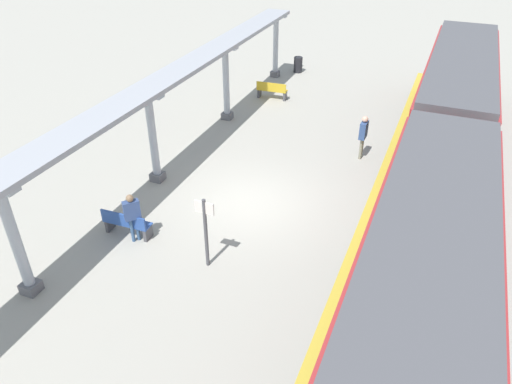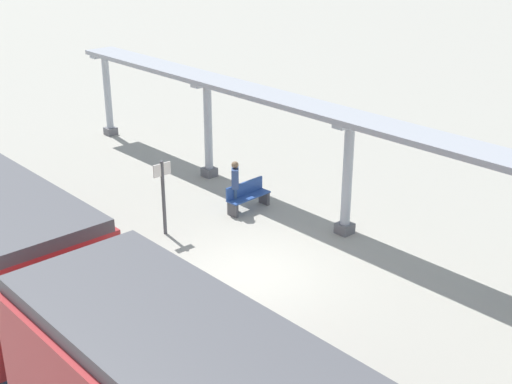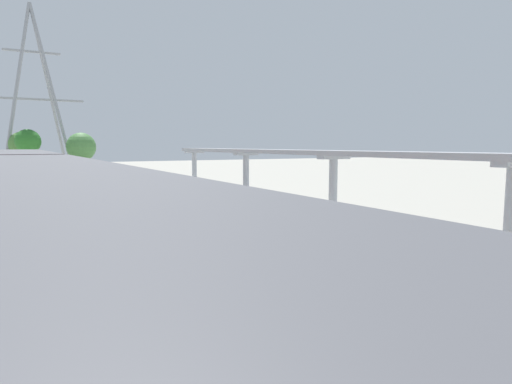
{
  "view_description": "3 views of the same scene",
  "coord_description": "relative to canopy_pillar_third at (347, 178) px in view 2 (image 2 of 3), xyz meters",
  "views": [
    {
      "loc": [
        -5.37,
        12.43,
        9.11
      ],
      "look_at": [
        -0.56,
        0.81,
        1.07
      ],
      "focal_mm": 34.07,
      "sensor_mm": 36.0,
      "label": 1
    },
    {
      "loc": [
        -10.09,
        -11.43,
        8.53
      ],
      "look_at": [
        0.33,
        -0.03,
        2.17
      ],
      "focal_mm": 47.99,
      "sensor_mm": 36.0,
      "label": 2
    },
    {
      "loc": [
        -5.39,
        -11.23,
        3.65
      ],
      "look_at": [
        1.52,
        1.22,
        2.11
      ],
      "focal_mm": 30.32,
      "sensor_mm": 36.0,
      "label": 3
    }
  ],
  "objects": [
    {
      "name": "canopy_beam",
      "position": [
        -0.0,
        0.28,
        1.72
      ],
      "size": [
        1.2,
        25.47,
        0.16
      ],
      "primitive_type": "cube",
      "color": "#A8AAB2",
      "rests_on": "canopy_pillar_nearest"
    },
    {
      "name": "trackbed",
      "position": [
        -9.39,
        0.12,
        -1.69
      ],
      "size": [
        3.2,
        43.65,
        0.01
      ],
      "primitive_type": "cube",
      "color": "#38332D",
      "rests_on": "ground"
    },
    {
      "name": "tactile_edge_strip",
      "position": [
        -7.54,
        0.12,
        -1.69
      ],
      "size": [
        0.5,
        31.65,
        0.01
      ],
      "primitive_type": "cube",
      "color": "gold",
      "rests_on": "ground"
    },
    {
      "name": "passenger_by_the_benches",
      "position": [
        -1.3,
        3.26,
        -0.67
      ],
      "size": [
        0.47,
        0.49,
        1.62
      ],
      "color": "#395981",
      "rests_on": "ground"
    },
    {
      "name": "platform_info_sign",
      "position": [
        -3.8,
        3.43,
        -0.36
      ],
      "size": [
        0.56,
        0.1,
        2.2
      ],
      "color": "#4C4C51",
      "rests_on": "ground"
    },
    {
      "name": "passenger_waiting_near_edge",
      "position": [
        -6.41,
        -4.47,
        -0.59
      ],
      "size": [
        0.25,
        0.52,
        1.76
      ],
      "color": "gray",
      "rests_on": "ground"
    },
    {
      "name": "canopy_pillar_fifth",
      "position": [
        0.0,
        12.61,
        0.0
      ],
      "size": [
        1.1,
        0.44,
        3.33
      ],
      "color": "slate",
      "rests_on": "ground"
    },
    {
      "name": "bench_mid_platform",
      "position": [
        -0.92,
        3.15,
        -1.25
      ],
      "size": [
        1.52,
        0.5,
        0.86
      ],
      "color": "#2B4E99",
      "rests_on": "ground"
    },
    {
      "name": "canopy_pillar_fourth",
      "position": [
        0.0,
        6.15,
        0.0
      ],
      "size": [
        1.1,
        0.44,
        3.33
      ],
      "color": "slate",
      "rests_on": "ground"
    },
    {
      "name": "canopy_pillar_third",
      "position": [
        0.0,
        0.0,
        0.0
      ],
      "size": [
        1.1,
        0.44,
        3.33
      ],
      "color": "slate",
      "rests_on": "ground"
    },
    {
      "name": "ground_plane",
      "position": [
        -3.67,
        0.12,
        -1.69
      ],
      "size": [
        176.0,
        176.0,
        0.0
      ],
      "primitive_type": "plane",
      "color": "#A8A498"
    }
  ]
}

